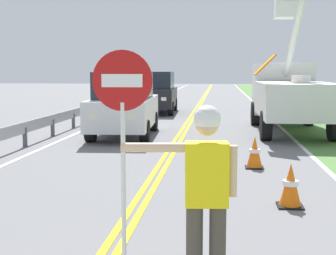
{
  "coord_description": "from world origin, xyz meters",
  "views": [
    {
      "loc": [
        1.27,
        -0.33,
        2.14
      ],
      "look_at": [
        0.42,
        7.61,
        1.2
      ],
      "focal_mm": 51.6,
      "sensor_mm": 36.0,
      "label": 1
    }
  ],
  "objects_px": {
    "oncoming_suv_nearest": "(124,104)",
    "oncoming_suv_second": "(157,92)",
    "stop_sign_paddle": "(123,118)",
    "flagger_worker": "(205,188)",
    "traffic_cone_mid": "(255,153)",
    "traffic_cone_lead": "(290,186)",
    "utility_bucket_truck": "(289,92)"
  },
  "relations": [
    {
      "from": "stop_sign_paddle",
      "to": "oncoming_suv_second",
      "type": "distance_m",
      "value": 20.17
    },
    {
      "from": "flagger_worker",
      "to": "utility_bucket_truck",
      "type": "relative_size",
      "value": 0.27
    },
    {
      "from": "stop_sign_paddle",
      "to": "oncoming_suv_nearest",
      "type": "xyz_separation_m",
      "value": [
        -2.22,
        11.21,
        -0.65
      ]
    },
    {
      "from": "traffic_cone_mid",
      "to": "traffic_cone_lead",
      "type": "bearing_deg",
      "value": -83.56
    },
    {
      "from": "utility_bucket_truck",
      "to": "oncoming_suv_second",
      "type": "distance_m",
      "value": 8.85
    },
    {
      "from": "stop_sign_paddle",
      "to": "oncoming_suv_nearest",
      "type": "relative_size",
      "value": 0.5
    },
    {
      "from": "oncoming_suv_nearest",
      "to": "traffic_cone_mid",
      "type": "distance_m",
      "value": 6.32
    },
    {
      "from": "utility_bucket_truck",
      "to": "stop_sign_paddle",
      "type": "bearing_deg",
      "value": -104.19
    },
    {
      "from": "traffic_cone_lead",
      "to": "traffic_cone_mid",
      "type": "bearing_deg",
      "value": 96.44
    },
    {
      "from": "flagger_worker",
      "to": "traffic_cone_lead",
      "type": "relative_size",
      "value": 2.61
    },
    {
      "from": "flagger_worker",
      "to": "traffic_cone_mid",
      "type": "distance_m",
      "value": 6.32
    },
    {
      "from": "oncoming_suv_nearest",
      "to": "traffic_cone_lead",
      "type": "height_order",
      "value": "oncoming_suv_nearest"
    },
    {
      "from": "flagger_worker",
      "to": "stop_sign_paddle",
      "type": "bearing_deg",
      "value": -174.69
    },
    {
      "from": "oncoming_suv_nearest",
      "to": "traffic_cone_lead",
      "type": "bearing_deg",
      "value": -62.04
    },
    {
      "from": "oncoming_suv_second",
      "to": "stop_sign_paddle",
      "type": "bearing_deg",
      "value": -83.44
    },
    {
      "from": "oncoming_suv_second",
      "to": "traffic_cone_mid",
      "type": "xyz_separation_m",
      "value": [
        3.98,
        -13.74,
        -0.72
      ]
    },
    {
      "from": "oncoming_suv_nearest",
      "to": "oncoming_suv_second",
      "type": "xyz_separation_m",
      "value": [
        -0.08,
        8.81,
        0.0
      ]
    },
    {
      "from": "oncoming_suv_second",
      "to": "traffic_cone_mid",
      "type": "distance_m",
      "value": 14.32
    },
    {
      "from": "oncoming_suv_nearest",
      "to": "traffic_cone_lead",
      "type": "distance_m",
      "value": 9.06
    },
    {
      "from": "flagger_worker",
      "to": "traffic_cone_lead",
      "type": "distance_m",
      "value": 3.47
    },
    {
      "from": "flagger_worker",
      "to": "oncoming_suv_nearest",
      "type": "distance_m",
      "value": 11.54
    },
    {
      "from": "stop_sign_paddle",
      "to": "traffic_cone_mid",
      "type": "xyz_separation_m",
      "value": [
        1.67,
        6.28,
        -1.37
      ]
    },
    {
      "from": "stop_sign_paddle",
      "to": "oncoming_suv_second",
      "type": "height_order",
      "value": "stop_sign_paddle"
    },
    {
      "from": "traffic_cone_lead",
      "to": "oncoming_suv_second",
      "type": "bearing_deg",
      "value": 104.43
    },
    {
      "from": "flagger_worker",
      "to": "utility_bucket_truck",
      "type": "bearing_deg",
      "value": 78.91
    },
    {
      "from": "flagger_worker",
      "to": "traffic_cone_mid",
      "type": "xyz_separation_m",
      "value": [
        0.91,
        6.21,
        -0.71
      ]
    },
    {
      "from": "stop_sign_paddle",
      "to": "traffic_cone_lead",
      "type": "bearing_deg",
      "value": 58.03
    },
    {
      "from": "oncoming_suv_nearest",
      "to": "utility_bucket_truck",
      "type": "bearing_deg",
      "value": 19.84
    },
    {
      "from": "oncoming_suv_second",
      "to": "traffic_cone_lead",
      "type": "height_order",
      "value": "oncoming_suv_second"
    },
    {
      "from": "oncoming_suv_nearest",
      "to": "traffic_cone_mid",
      "type": "bearing_deg",
      "value": -51.71
    },
    {
      "from": "flagger_worker",
      "to": "stop_sign_paddle",
      "type": "xyz_separation_m",
      "value": [
        -0.77,
        -0.07,
        0.66
      ]
    },
    {
      "from": "flagger_worker",
      "to": "oncoming_suv_second",
      "type": "height_order",
      "value": "oncoming_suv_second"
    }
  ]
}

